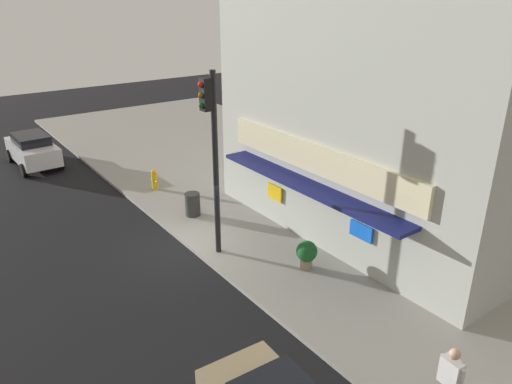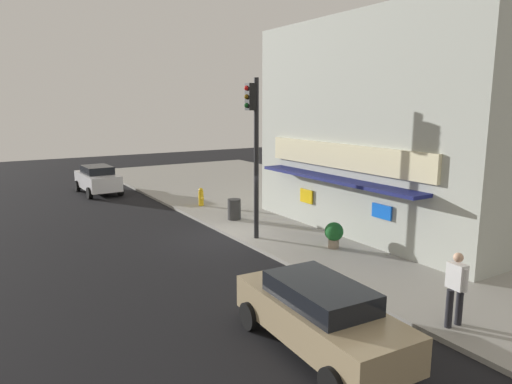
{
  "view_description": "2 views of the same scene",
  "coord_description": "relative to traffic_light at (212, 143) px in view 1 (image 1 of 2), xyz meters",
  "views": [
    {
      "loc": [
        13.0,
        -6.59,
        8.09
      ],
      "look_at": [
        1.15,
        2.04,
        1.97
      ],
      "focal_mm": 33.72,
      "sensor_mm": 36.0,
      "label": 1
    },
    {
      "loc": [
        15.45,
        -8.34,
        5.1
      ],
      "look_at": [
        0.66,
        0.81,
        1.83
      ],
      "focal_mm": 32.74,
      "sensor_mm": 36.0,
      "label": 2
    }
  ],
  "objects": [
    {
      "name": "sidewalk",
      "position": [
        -0.97,
        5.78,
        -3.81
      ],
      "size": [
        42.81,
        12.64,
        0.13
      ],
      "primitive_type": "cube",
      "color": "gray",
      "rests_on": "ground_plane"
    },
    {
      "name": "parked_car_white",
      "position": [
        -13.03,
        -2.65,
        -3.04
      ],
      "size": [
        3.99,
        2.03,
        1.61
      ],
      "color": "silver",
      "rests_on": "ground_plane"
    },
    {
      "name": "trash_can",
      "position": [
        -2.97,
        0.79,
        -3.3
      ],
      "size": [
        0.58,
        0.58,
        0.9
      ],
      "primitive_type": "cylinder",
      "color": "#2D2D2D",
      "rests_on": "sidewalk"
    },
    {
      "name": "traffic_light",
      "position": [
        0.0,
        0.0,
        0.0
      ],
      "size": [
        0.32,
        0.58,
        5.91
      ],
      "color": "black",
      "rests_on": "sidewalk"
    },
    {
      "name": "ground_plane",
      "position": [
        -0.97,
        -0.53,
        -3.88
      ],
      "size": [
        64.21,
        64.21,
        0.0
      ],
      "primitive_type": "plane",
      "color": "black"
    },
    {
      "name": "corner_building",
      "position": [
        1.5,
        7.11,
        0.35
      ],
      "size": [
        11.2,
        9.22,
        8.21
      ],
      "color": "#ADB2A8",
      "rests_on": "sidewalk"
    },
    {
      "name": "potted_plant_by_doorway",
      "position": [
        2.5,
        1.75,
        -3.22
      ],
      "size": [
        0.66,
        0.66,
        0.92
      ],
      "color": "gray",
      "rests_on": "sidewalk"
    },
    {
      "name": "fire_hydrant",
      "position": [
        -6.29,
        0.76,
        -3.31
      ],
      "size": [
        0.49,
        0.25,
        0.9
      ],
      "color": "gold",
      "rests_on": "sidewalk"
    },
    {
      "name": "pedestrian",
      "position": [
        8.42,
        0.16,
        -2.79
      ],
      "size": [
        0.58,
        0.49,
        1.73
      ],
      "color": "black",
      "rests_on": "sidewalk"
    }
  ]
}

